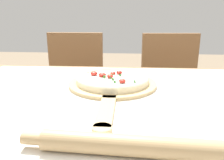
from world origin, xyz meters
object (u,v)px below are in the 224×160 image
(pizza_peel, at_px, (112,86))
(chair_right, at_px, (170,91))
(chair_left, at_px, (74,88))
(rolling_pin, at_px, (134,146))
(pizza, at_px, (112,79))

(pizza_peel, height_order, chair_right, chair_right)
(pizza_peel, height_order, chair_left, chair_left)
(rolling_pin, height_order, chair_right, chair_right)
(rolling_pin, distance_m, chair_left, 1.20)
(pizza_peel, xyz_separation_m, chair_left, (-0.31, 0.68, -0.24))
(rolling_pin, xyz_separation_m, chair_left, (-0.39, 1.11, -0.26))
(pizza, relative_size, chair_right, 0.32)
(pizza, xyz_separation_m, rolling_pin, (0.08, -0.46, -0.00))
(pizza, bearing_deg, chair_right, 61.95)
(pizza, xyz_separation_m, chair_left, (-0.31, 0.65, -0.26))
(chair_right, bearing_deg, pizza, -121.93)
(rolling_pin, bearing_deg, chair_right, 76.36)
(pizza_peel, distance_m, rolling_pin, 0.44)
(pizza, height_order, rolling_pin, pizza)
(pizza_peel, xyz_separation_m, chair_right, (0.34, 0.68, -0.24))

